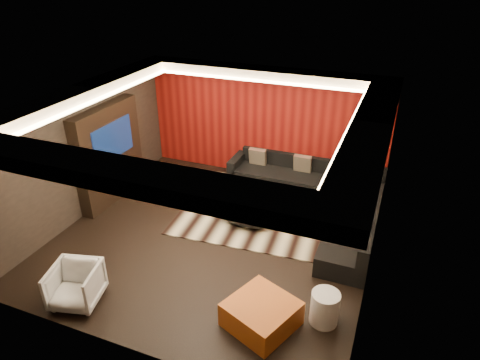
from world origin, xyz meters
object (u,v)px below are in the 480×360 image
at_px(coffee_table, 244,218).
at_px(armchair, 76,285).
at_px(white_side_table, 325,308).
at_px(orange_ottoman, 261,314).
at_px(drum_stool, 222,197).
at_px(sectional_sofa, 321,198).

distance_m(coffee_table, armchair, 3.59).
distance_m(white_side_table, orange_ottoman, 0.97).
bearing_deg(armchair, coffee_table, 48.03).
relative_size(drum_stool, armchair, 0.48).
distance_m(orange_ottoman, sectional_sofa, 3.73).
height_order(drum_stool, sectional_sofa, sectional_sofa).
bearing_deg(orange_ottoman, drum_stool, 123.33).
height_order(drum_stool, orange_ottoman, orange_ottoman).
bearing_deg(sectional_sofa, orange_ottoman, -91.70).
distance_m(drum_stool, white_side_table, 3.90).
distance_m(white_side_table, sectional_sofa, 3.40).
xyz_separation_m(armchair, sectional_sofa, (3.05, 4.36, -0.08)).
bearing_deg(coffee_table, drum_stool, 145.20).
relative_size(coffee_table, drum_stool, 3.41).
height_order(white_side_table, armchair, armchair).
bearing_deg(coffee_table, white_side_table, -44.71).
relative_size(coffee_table, white_side_table, 2.24).
distance_m(drum_stool, armchair, 3.80).
xyz_separation_m(drum_stool, armchair, (-0.94, -3.68, 0.14)).
xyz_separation_m(drum_stool, sectional_sofa, (2.11, 0.68, 0.06)).
relative_size(drum_stool, white_side_table, 0.66).
height_order(coffee_table, orange_ottoman, orange_ottoman).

